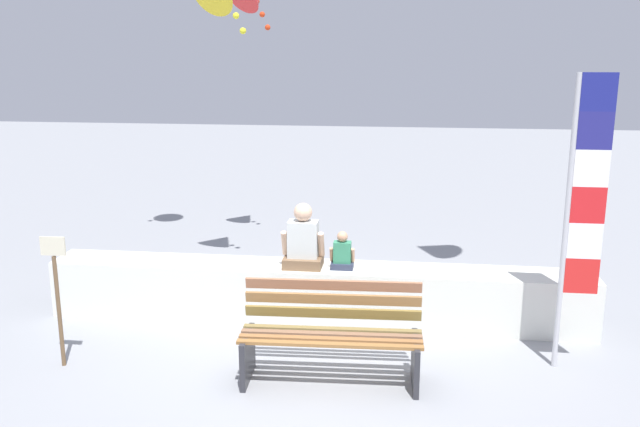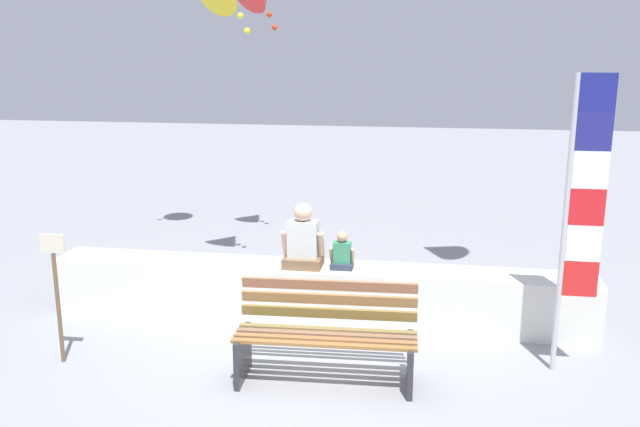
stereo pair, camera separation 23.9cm
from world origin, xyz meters
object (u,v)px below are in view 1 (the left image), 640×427
Objects in this scene: park_bench at (331,336)px; person_child at (342,254)px; person_adult at (303,242)px; sign_post at (57,291)px; flag_banner at (580,203)px.

person_child reaches higher than park_bench.
person_adult is 0.45m from person_child.
person_adult is at bearing 33.08° from sign_post.
person_child is at bearing 0.05° from person_adult.
park_bench is at bearing -88.82° from person_child.
person_adult is at bearing 163.05° from flag_banner.
person_child is at bearing 28.47° from sign_post.
sign_post is (-2.14, -1.39, -0.15)m from person_adult.
sign_post is at bearing -151.53° from person_child.
flag_banner is (2.24, -0.81, 0.82)m from person_child.
sign_post is (-4.81, -0.58, -0.85)m from flag_banner.
park_bench is 4.02× the size of person_child.
person_child is 0.32× the size of sign_post.
person_child is at bearing 91.18° from park_bench.
person_child is 0.15× the size of flag_banner.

